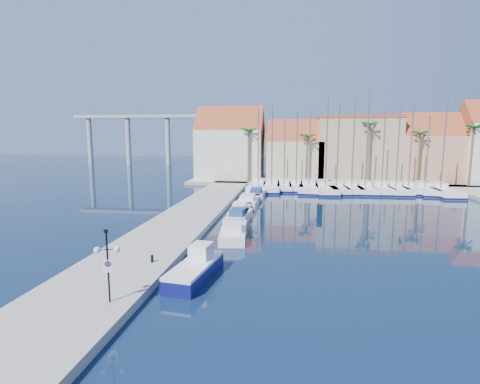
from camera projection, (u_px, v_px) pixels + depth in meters
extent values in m
plane|color=#081C30|center=(266.00, 272.00, 23.70)|extent=(260.00, 260.00, 0.00)
cube|color=gray|center=(187.00, 218.00, 38.10)|extent=(6.00, 77.00, 0.50)
cube|color=gray|center=(338.00, 181.00, 69.32)|extent=(54.00, 16.00, 0.50)
cylinder|color=black|center=(108.00, 266.00, 17.99)|extent=(0.09, 0.09, 3.65)
cylinder|color=black|center=(102.00, 250.00, 17.82)|extent=(0.45, 0.19, 0.05)
cylinder|color=black|center=(112.00, 249.00, 17.91)|extent=(0.45, 0.19, 0.05)
sphere|color=white|center=(97.00, 250.00, 17.78)|extent=(0.33, 0.33, 0.33)
sphere|color=white|center=(117.00, 249.00, 17.95)|extent=(0.33, 0.33, 0.33)
cube|color=black|center=(106.00, 231.00, 17.73)|extent=(0.23, 0.17, 0.15)
cube|color=white|center=(108.00, 265.00, 17.92)|extent=(0.44, 0.17, 0.46)
cylinder|color=red|center=(108.00, 264.00, 17.89)|extent=(0.30, 0.11, 0.31)
cylinder|color=#1933A5|center=(108.00, 264.00, 17.88)|extent=(0.21, 0.08, 0.22)
cube|color=white|center=(108.00, 271.00, 17.97)|extent=(0.35, 0.14, 0.13)
cylinder|color=black|center=(152.00, 259.00, 23.95)|extent=(0.19, 0.19, 0.47)
cube|color=#0F1057|center=(195.00, 273.00, 22.36)|extent=(2.55, 5.63, 0.82)
cube|color=white|center=(195.00, 265.00, 22.28)|extent=(2.55, 5.63, 0.18)
cube|color=white|center=(201.00, 252.00, 23.24)|extent=(1.37, 1.60, 1.00)
cube|color=white|center=(234.00, 232.00, 31.75)|extent=(2.71, 6.65, 0.80)
cube|color=white|center=(233.00, 226.00, 31.01)|extent=(1.67, 2.40, 0.60)
cube|color=white|center=(239.00, 217.00, 37.52)|extent=(2.22, 6.10, 0.80)
cube|color=navy|center=(238.00, 212.00, 36.83)|extent=(1.45, 2.17, 0.60)
cube|color=white|center=(241.00, 211.00, 40.90)|extent=(2.05, 6.27, 0.80)
cube|color=white|center=(240.00, 205.00, 40.18)|extent=(1.42, 2.20, 0.60)
cube|color=white|center=(248.00, 202.00, 46.55)|extent=(2.39, 7.37, 0.80)
cube|color=white|center=(248.00, 197.00, 45.72)|extent=(1.66, 2.58, 0.60)
cube|color=white|center=(257.00, 195.00, 52.03)|extent=(2.19, 6.56, 0.80)
cube|color=navy|center=(256.00, 190.00, 51.29)|extent=(1.50, 2.31, 0.60)
cube|color=white|center=(256.00, 191.00, 55.80)|extent=(2.44, 6.09, 0.80)
cube|color=white|center=(255.00, 186.00, 55.12)|extent=(1.52, 2.19, 0.60)
cube|color=white|center=(258.00, 186.00, 59.94)|extent=(3.12, 9.46, 1.00)
cube|color=#0D1045|center=(258.00, 188.00, 59.99)|extent=(3.18, 9.53, 0.28)
cube|color=white|center=(259.00, 181.00, 60.72)|extent=(1.90, 2.91, 0.60)
cylinder|color=slate|center=(258.00, 147.00, 58.54)|extent=(0.20, 0.20, 11.66)
cube|color=white|center=(272.00, 187.00, 59.16)|extent=(2.76, 9.98, 1.00)
cube|color=#0D1045|center=(272.00, 189.00, 59.21)|extent=(2.82, 10.04, 0.28)
cube|color=white|center=(272.00, 181.00, 60.02)|extent=(1.86, 3.01, 0.60)
cylinder|color=slate|center=(272.00, 145.00, 57.70)|extent=(0.20, 0.20, 12.04)
cube|color=white|center=(284.00, 186.00, 59.75)|extent=(2.64, 8.65, 1.00)
cube|color=#0D1045|center=(284.00, 188.00, 59.80)|extent=(2.70, 8.71, 0.28)
cube|color=white|center=(284.00, 181.00, 60.47)|extent=(1.68, 2.64, 0.60)
cylinder|color=slate|center=(285.00, 152.00, 58.50)|extent=(0.20, 0.20, 10.03)
cube|color=white|center=(296.00, 187.00, 59.52)|extent=(2.19, 8.19, 1.00)
cube|color=#0D1045|center=(296.00, 189.00, 59.56)|extent=(2.25, 8.25, 0.28)
cube|color=white|center=(296.00, 181.00, 60.20)|extent=(1.51, 2.46, 0.60)
cylinder|color=slate|center=(297.00, 149.00, 58.21)|extent=(0.20, 0.20, 11.04)
cube|color=white|center=(309.00, 187.00, 58.47)|extent=(3.44, 11.10, 1.00)
cube|color=#0D1045|center=(309.00, 189.00, 58.52)|extent=(3.50, 11.16, 0.28)
cube|color=white|center=(309.00, 182.00, 59.42)|extent=(2.17, 3.39, 0.60)
cylinder|color=slate|center=(310.00, 148.00, 57.02)|extent=(0.20, 0.20, 11.33)
cube|color=white|center=(325.00, 188.00, 57.76)|extent=(3.52, 11.60, 1.00)
cube|color=#0D1045|center=(325.00, 190.00, 57.81)|extent=(3.58, 11.66, 0.28)
cube|color=white|center=(324.00, 182.00, 58.77)|extent=(2.25, 3.54, 0.60)
cylinder|color=slate|center=(327.00, 142.00, 56.14)|extent=(0.20, 0.20, 13.10)
cube|color=white|center=(336.00, 188.00, 57.51)|extent=(3.46, 10.21, 1.00)
cube|color=#0D1045|center=(336.00, 190.00, 57.56)|extent=(3.53, 10.28, 0.28)
cube|color=white|center=(335.00, 182.00, 58.38)|extent=(2.08, 3.15, 0.60)
cylinder|color=slate|center=(338.00, 145.00, 56.02)|extent=(0.20, 0.20, 12.27)
cube|color=white|center=(351.00, 188.00, 57.40)|extent=(2.80, 9.90, 1.00)
cube|color=#0D1045|center=(351.00, 190.00, 57.45)|extent=(2.86, 9.97, 0.28)
cube|color=white|center=(350.00, 182.00, 58.25)|extent=(1.86, 3.00, 0.60)
cylinder|color=slate|center=(354.00, 142.00, 55.86)|extent=(0.20, 0.20, 13.22)
cube|color=white|center=(364.00, 189.00, 57.29)|extent=(2.86, 10.21, 1.00)
cube|color=#0D1045|center=(364.00, 191.00, 57.34)|extent=(2.93, 10.27, 0.28)
cube|color=white|center=(364.00, 183.00, 58.16)|extent=(1.91, 3.09, 0.60)
cylinder|color=slate|center=(367.00, 139.00, 55.68)|extent=(0.20, 0.20, 13.92)
cube|color=white|center=(381.00, 189.00, 56.92)|extent=(2.62, 9.85, 1.00)
cube|color=#0D1045|center=(380.00, 191.00, 56.97)|extent=(2.68, 9.91, 0.28)
cube|color=white|center=(379.00, 183.00, 57.76)|extent=(1.81, 2.96, 0.60)
cylinder|color=slate|center=(384.00, 147.00, 55.49)|extent=(0.20, 0.20, 11.69)
cube|color=white|center=(394.00, 189.00, 56.71)|extent=(3.11, 10.23, 1.00)
cube|color=#0D1045|center=(394.00, 191.00, 56.76)|extent=(3.17, 10.29, 0.28)
cube|color=white|center=(393.00, 183.00, 57.59)|extent=(1.98, 3.12, 0.60)
cylinder|color=slate|center=(398.00, 144.00, 55.20)|extent=(0.20, 0.20, 12.55)
cube|color=white|center=(407.00, 189.00, 56.73)|extent=(2.41, 8.15, 1.00)
cube|color=#0D1045|center=(407.00, 191.00, 56.78)|extent=(2.48, 8.21, 0.28)
cube|color=white|center=(406.00, 183.00, 57.40)|extent=(1.56, 2.48, 0.60)
cylinder|color=slate|center=(411.00, 146.00, 55.36)|extent=(0.20, 0.20, 12.09)
cube|color=white|center=(424.00, 190.00, 56.06)|extent=(3.08, 9.76, 1.00)
cube|color=#0D1045|center=(424.00, 192.00, 56.11)|extent=(3.15, 9.83, 0.28)
cube|color=white|center=(422.00, 184.00, 56.88)|extent=(1.92, 2.99, 0.60)
cylinder|color=slate|center=(428.00, 152.00, 54.75)|extent=(0.20, 0.20, 10.35)
cube|color=white|center=(439.00, 191.00, 55.11)|extent=(3.12, 11.42, 1.00)
cube|color=#0D1045|center=(439.00, 193.00, 55.15)|extent=(3.18, 11.48, 0.28)
cube|color=white|center=(436.00, 184.00, 56.10)|extent=(2.12, 3.44, 0.60)
cylinder|color=slate|center=(444.00, 144.00, 53.52)|extent=(0.20, 0.20, 12.69)
cube|color=beige|center=(230.00, 155.00, 70.33)|extent=(12.00, 9.00, 9.00)
cube|color=brown|center=(230.00, 130.00, 69.66)|extent=(12.30, 9.00, 9.00)
cube|color=tan|center=(295.00, 160.00, 68.86)|extent=(10.00, 8.00, 7.00)
cube|color=brown|center=(295.00, 141.00, 68.34)|extent=(10.30, 8.00, 8.00)
cube|color=tan|center=(356.00, 150.00, 68.05)|extent=(14.00, 10.00, 11.00)
cube|color=brown|center=(357.00, 117.00, 67.19)|extent=(14.20, 10.20, 0.50)
cube|color=#B7775C|center=(427.00, 159.00, 65.67)|extent=(10.00, 8.00, 8.00)
cube|color=brown|center=(429.00, 136.00, 65.07)|extent=(10.30, 8.00, 8.00)
cylinder|color=brown|center=(249.00, 156.00, 64.90)|extent=(0.36, 0.36, 9.00)
sphere|color=#19581C|center=(249.00, 131.00, 64.24)|extent=(2.60, 2.60, 2.60)
cylinder|color=brown|center=(307.00, 159.00, 63.62)|extent=(0.36, 0.36, 8.00)
sphere|color=#19581C|center=(307.00, 137.00, 63.04)|extent=(2.60, 2.60, 2.60)
cylinder|color=brown|center=(368.00, 154.00, 62.11)|extent=(0.36, 0.36, 10.00)
sphere|color=#19581C|center=(370.00, 124.00, 61.39)|extent=(2.60, 2.60, 2.60)
cylinder|color=brown|center=(418.00, 159.00, 61.14)|extent=(0.36, 0.36, 8.50)
sphere|color=#19581C|center=(420.00, 134.00, 60.53)|extent=(2.60, 2.60, 2.60)
cylinder|color=brown|center=(471.00, 156.00, 59.99)|extent=(0.36, 0.36, 9.50)
sphere|color=#19581C|center=(474.00, 127.00, 59.30)|extent=(2.60, 2.60, 2.60)
cube|color=#9E9E99|center=(154.00, 116.00, 107.06)|extent=(48.00, 2.20, 0.90)
cylinder|color=#9E9E99|center=(90.00, 141.00, 110.81)|extent=(1.40, 1.40, 14.00)
cylinder|color=#9E9E99|center=(128.00, 141.00, 109.19)|extent=(1.40, 1.40, 14.00)
cylinder|color=#9E9E99|center=(168.00, 141.00, 107.56)|extent=(1.40, 1.40, 14.00)
cylinder|color=#9E9E99|center=(209.00, 141.00, 105.94)|extent=(1.40, 1.40, 14.00)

